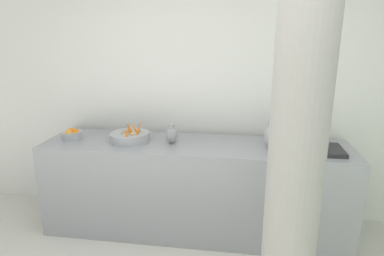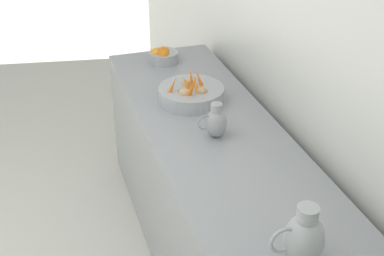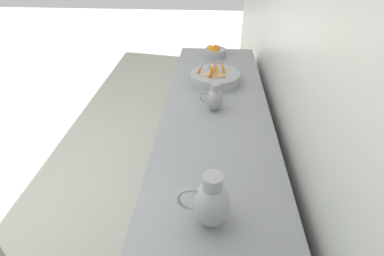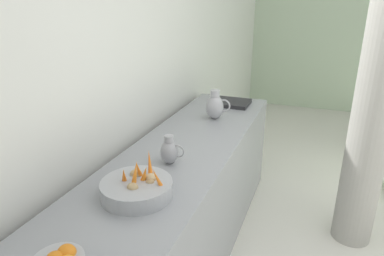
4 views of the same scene
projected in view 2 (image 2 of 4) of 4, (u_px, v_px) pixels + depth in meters
The scene contains 5 objects.
prep_counter at pixel (231, 230), 2.74m from camera, with size 0.71×2.91×0.91m, color gray.
vegetable_colander at pixel (191, 94), 3.00m from camera, with size 0.38×0.38×0.22m.
orange_bowl at pixel (163, 56), 3.49m from camera, with size 0.20×0.20×0.11m.
metal_pitcher_tall at pixel (303, 238), 1.86m from camera, with size 0.21×0.15×0.25m.
metal_pitcher_short at pixel (216, 122), 2.64m from camera, with size 0.16×0.11×0.19m.
Camera 2 is at (-0.65, 1.90, 2.31)m, focal length 48.50 mm.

